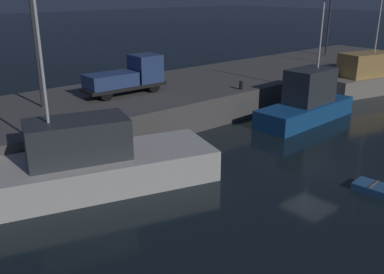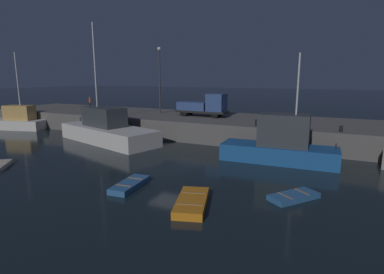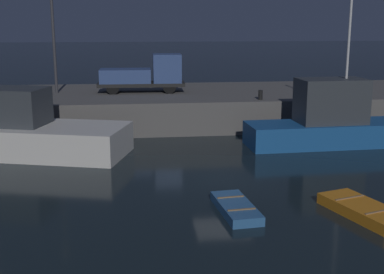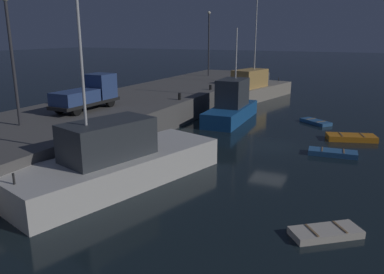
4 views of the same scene
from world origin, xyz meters
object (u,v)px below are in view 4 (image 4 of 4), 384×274
(bollard_central, at_px, (211,87))
(bollard_west, at_px, (180,96))
(dinghy_red_small, at_px, (351,137))
(utility_truck, at_px, (88,94))
(fishing_boat_orange, at_px, (256,88))
(lamp_post_west, at_px, (11,51))
(lamp_post_east, at_px, (209,39))
(rowboat_white_mid, at_px, (326,232))
(fishing_boat_white, at_px, (232,105))
(dinghy_orange_near, at_px, (333,153))
(rowboat_blue_far, at_px, (316,122))
(fishing_trawler_red, at_px, (117,162))

(bollard_central, bearing_deg, bollard_west, 179.81)
(dinghy_red_small, xyz_separation_m, utility_truck, (-7.38, 18.99, 3.15))
(bollard_central, bearing_deg, fishing_boat_orange, -15.78)
(lamp_post_west, bearing_deg, bollard_central, -13.23)
(lamp_post_west, bearing_deg, lamp_post_east, 1.53)
(fishing_boat_orange, height_order, rowboat_white_mid, fishing_boat_orange)
(fishing_boat_white, height_order, dinghy_orange_near, fishing_boat_white)
(fishing_boat_orange, height_order, lamp_post_east, fishing_boat_orange)
(fishing_boat_white, relative_size, lamp_post_east, 1.03)
(fishing_boat_white, distance_m, bollard_west, 5.01)
(fishing_boat_white, xyz_separation_m, rowboat_blue_far, (2.04, -7.40, -1.28))
(lamp_post_west, xyz_separation_m, bollard_west, (13.39, -4.81, -4.41))
(fishing_boat_white, bearing_deg, rowboat_white_mid, -150.04)
(fishing_boat_orange, distance_m, rowboat_blue_far, 14.12)
(rowboat_white_mid, distance_m, dinghy_red_small, 15.92)
(fishing_trawler_red, distance_m, bollard_central, 22.14)
(lamp_post_east, bearing_deg, rowboat_blue_far, -131.48)
(rowboat_blue_far, height_order, bollard_west, bollard_west)
(dinghy_orange_near, xyz_separation_m, bollard_central, (11.53, 13.74, 2.19))
(fishing_trawler_red, relative_size, rowboat_blue_far, 4.24)
(dinghy_red_small, distance_m, bollard_central, 16.30)
(fishing_trawler_red, distance_m, fishing_boat_orange, 30.56)
(lamp_post_east, distance_m, bollard_west, 21.37)
(dinghy_red_small, relative_size, lamp_post_west, 0.48)
(utility_truck, bearing_deg, dinghy_orange_near, -81.35)
(fishing_boat_white, xyz_separation_m, bollard_central, (4.25, 3.93, 0.95))
(rowboat_blue_far, bearing_deg, fishing_boat_white, 105.45)
(utility_truck, distance_m, bollard_central, 14.97)
(dinghy_red_small, bearing_deg, bollard_central, 64.72)
(dinghy_red_small, relative_size, lamp_post_east, 0.44)
(rowboat_white_mid, relative_size, utility_truck, 0.48)
(fishing_trawler_red, xyz_separation_m, utility_truck, (7.52, 8.06, 2.15))
(dinghy_orange_near, relative_size, bollard_west, 5.24)
(fishing_boat_white, distance_m, bollard_central, 5.86)
(rowboat_blue_far, bearing_deg, lamp_post_east, 48.52)
(dinghy_red_small, relative_size, rowboat_blue_far, 1.28)
(lamp_post_west, height_order, utility_truck, lamp_post_west)
(fishing_trawler_red, relative_size, fishing_boat_white, 1.41)
(rowboat_blue_far, bearing_deg, dinghy_red_small, -145.02)
(rowboat_white_mid, bearing_deg, dinghy_orange_near, 4.51)
(rowboat_blue_far, bearing_deg, utility_truck, 127.58)
(fishing_boat_white, bearing_deg, dinghy_orange_near, -126.57)
(rowboat_blue_far, xyz_separation_m, bollard_west, (-4.96, 11.35, 2.27))
(fishing_trawler_red, height_order, utility_truck, fishing_trawler_red)
(bollard_west, bearing_deg, fishing_boat_white, -53.58)
(fishing_trawler_red, height_order, lamp_post_east, fishing_trawler_red)
(fishing_boat_white, xyz_separation_m, lamp_post_east, (17.12, 9.65, 5.77))
(fishing_trawler_red, relative_size, dinghy_orange_near, 3.99)
(lamp_post_west, xyz_separation_m, utility_truck, (6.26, -0.46, -3.47))
(fishing_boat_white, distance_m, utility_truck, 13.17)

